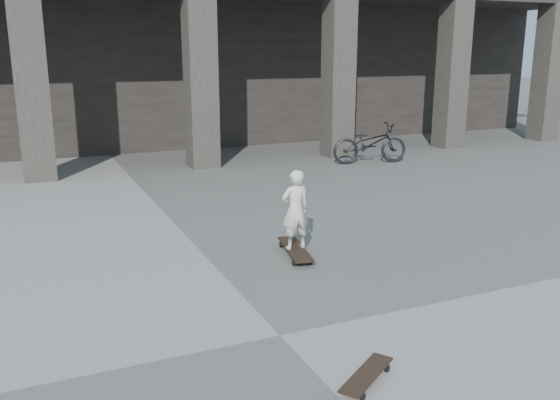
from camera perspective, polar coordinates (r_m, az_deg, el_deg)
name	(u,v)px	position (r m, az deg, el deg)	size (l,w,h in m)	color
ground	(280,335)	(5.84, -0.02, -12.90)	(90.00, 90.00, 0.00)	#51504E
colonnade	(88,37)	(18.65, -17.98, 14.72)	(28.00, 8.82, 6.00)	black
longboard	(295,250)	(7.92, 1.47, -4.80)	(0.44, 1.08, 0.11)	black
skateboard_spare	(367,376)	(5.13, 8.33, -16.37)	(0.70, 0.55, 0.09)	black
child	(295,210)	(7.75, 1.49, -0.93)	(0.39, 0.25, 1.06)	beige
bicycle	(370,143)	(14.47, 8.63, 5.40)	(0.64, 1.82, 0.96)	black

